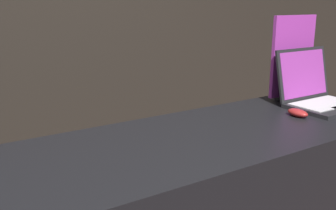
% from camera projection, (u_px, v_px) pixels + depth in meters
% --- Properties ---
extents(laptop_back, '(0.38, 0.34, 0.29)m').
position_uv_depth(laptop_back, '(318.00, 93.00, 2.03)').
color(laptop_back, black).
rests_on(laptop_back, display_counter).
extents(mouse_back, '(0.06, 0.11, 0.04)m').
position_uv_depth(mouse_back, '(298.00, 113.00, 1.85)').
color(mouse_back, maroon).
rests_on(mouse_back, display_counter).
extents(promo_stand_back, '(0.31, 0.07, 0.46)m').
position_uv_depth(promo_stand_back, '(292.00, 60.00, 2.14)').
color(promo_stand_back, black).
rests_on(promo_stand_back, display_counter).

